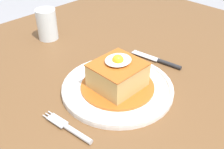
{
  "coord_description": "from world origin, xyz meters",
  "views": [
    {
      "loc": [
        -0.45,
        -0.54,
        1.18
      ],
      "look_at": [
        -0.04,
        -0.14,
        0.79
      ],
      "focal_mm": 43.55,
      "sensor_mm": 36.0,
      "label": 1
    }
  ],
  "objects_px": {
    "knife": "(162,62)",
    "drinking_glass": "(47,26)",
    "fork": "(71,129)",
    "main_plate": "(117,87)"
  },
  "relations": [
    {
      "from": "fork",
      "to": "knife",
      "type": "relative_size",
      "value": 0.86
    },
    {
      "from": "fork",
      "to": "knife",
      "type": "height_order",
      "value": "same"
    },
    {
      "from": "knife",
      "to": "fork",
      "type": "bearing_deg",
      "value": -175.93
    },
    {
      "from": "fork",
      "to": "knife",
      "type": "xyz_separation_m",
      "value": [
        0.37,
        0.03,
        0.0
      ]
    },
    {
      "from": "main_plate",
      "to": "fork",
      "type": "bearing_deg",
      "value": -170.39
    },
    {
      "from": "fork",
      "to": "knife",
      "type": "bearing_deg",
      "value": 4.07
    },
    {
      "from": "fork",
      "to": "drinking_glass",
      "type": "relative_size",
      "value": 1.35
    },
    {
      "from": "main_plate",
      "to": "drinking_glass",
      "type": "relative_size",
      "value": 2.75
    },
    {
      "from": "knife",
      "to": "drinking_glass",
      "type": "relative_size",
      "value": 1.58
    },
    {
      "from": "drinking_glass",
      "to": "fork",
      "type": "bearing_deg",
      "value": -118.6
    }
  ]
}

